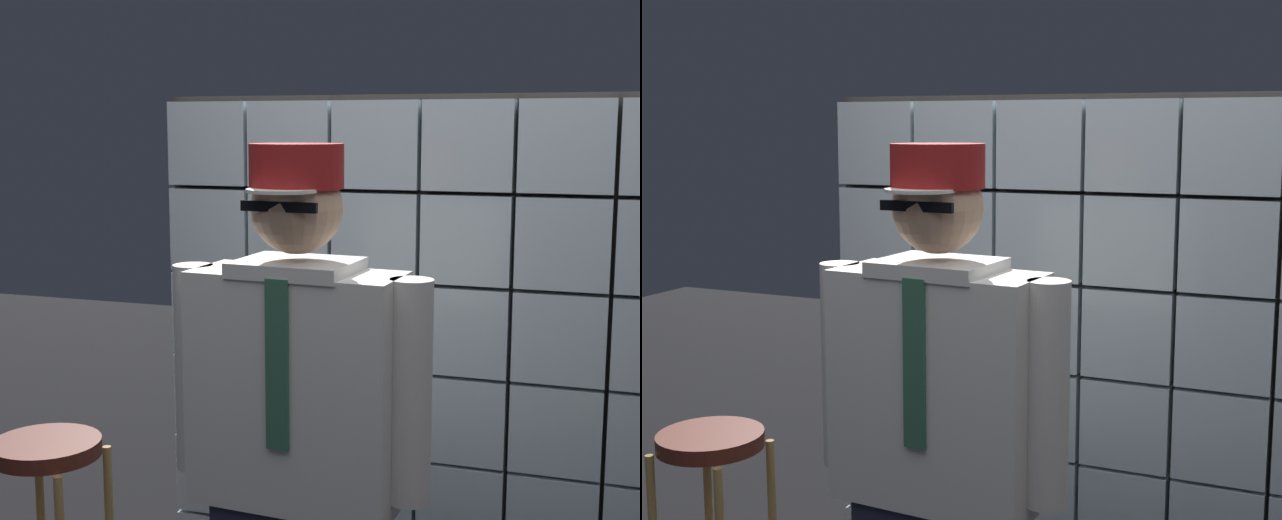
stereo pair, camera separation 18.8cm
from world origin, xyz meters
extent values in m
cube|color=silver|center=(-0.92, 1.23, 0.45)|extent=(0.29, 0.08, 0.29)
cube|color=silver|center=(-0.61, 1.23, 0.45)|extent=(0.29, 0.08, 0.29)
cube|color=silver|center=(-0.31, 1.23, 0.45)|extent=(0.29, 0.08, 0.29)
cube|color=silver|center=(0.00, 1.23, 0.45)|extent=(0.29, 0.08, 0.29)
cube|color=silver|center=(-0.92, 1.23, 0.76)|extent=(0.29, 0.08, 0.29)
cube|color=silver|center=(-0.61, 1.23, 0.76)|extent=(0.29, 0.08, 0.29)
cube|color=silver|center=(-0.31, 1.23, 0.76)|extent=(0.29, 0.08, 0.29)
cube|color=silver|center=(0.00, 1.23, 0.76)|extent=(0.29, 0.08, 0.29)
cube|color=silver|center=(0.31, 1.23, 0.76)|extent=(0.29, 0.08, 0.29)
cube|color=silver|center=(-0.92, 1.23, 1.07)|extent=(0.29, 0.08, 0.29)
cube|color=silver|center=(-0.61, 1.23, 1.07)|extent=(0.29, 0.08, 0.29)
cube|color=silver|center=(-0.31, 1.23, 1.07)|extent=(0.29, 0.08, 0.29)
cube|color=silver|center=(0.00, 1.23, 1.07)|extent=(0.29, 0.08, 0.29)
cube|color=silver|center=(0.31, 1.23, 1.07)|extent=(0.29, 0.08, 0.29)
cube|color=silver|center=(-0.92, 1.23, 1.37)|extent=(0.29, 0.08, 0.29)
cube|color=silver|center=(-0.61, 1.23, 1.37)|extent=(0.29, 0.08, 0.29)
cube|color=silver|center=(-0.31, 1.23, 1.37)|extent=(0.29, 0.08, 0.29)
cube|color=silver|center=(0.00, 1.23, 1.37)|extent=(0.29, 0.08, 0.29)
cube|color=silver|center=(0.31, 1.23, 1.37)|extent=(0.29, 0.08, 0.29)
cube|color=silver|center=(-0.92, 1.23, 1.68)|extent=(0.29, 0.08, 0.29)
cube|color=silver|center=(-0.61, 1.23, 1.68)|extent=(0.29, 0.08, 0.29)
cube|color=silver|center=(-0.31, 1.23, 1.68)|extent=(0.29, 0.08, 0.29)
cube|color=silver|center=(0.00, 1.23, 1.68)|extent=(0.29, 0.08, 0.29)
cube|color=silver|center=(0.31, 1.23, 1.68)|extent=(0.29, 0.08, 0.29)
cube|color=#38332D|center=(0.00, 1.28, 0.91)|extent=(2.18, 0.02, 1.87)
cube|color=silver|center=(-0.25, 0.30, 1.11)|extent=(0.52, 0.25, 0.58)
cube|color=#33664C|center=(-0.26, 0.18, 1.20)|extent=(0.06, 0.01, 0.41)
cube|color=silver|center=(-0.25, 0.30, 1.41)|extent=(0.29, 0.25, 0.04)
sphere|color=tan|center=(-0.25, 0.30, 1.55)|extent=(0.22, 0.22, 0.22)
ellipsoid|color=black|center=(-0.25, 0.25, 1.51)|extent=(0.15, 0.09, 0.10)
cube|color=black|center=(-0.26, 0.20, 1.56)|extent=(0.19, 0.02, 0.02)
cylinder|color=white|center=(-0.25, 0.22, 1.60)|extent=(0.18, 0.18, 0.01)
cylinder|color=maroon|center=(-0.25, 0.30, 1.65)|extent=(0.23, 0.23, 0.11)
cylinder|color=silver|center=(0.04, 0.28, 1.13)|extent=(0.11, 0.11, 0.53)
cylinder|color=silver|center=(-0.54, 0.32, 1.13)|extent=(0.11, 0.11, 0.53)
cylinder|color=#592319|center=(-1.19, 0.57, 0.75)|extent=(0.34, 0.34, 0.05)
camera|label=1|loc=(0.49, -1.70, 1.75)|focal=50.67mm
camera|label=2|loc=(0.67, -1.63, 1.75)|focal=50.67mm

